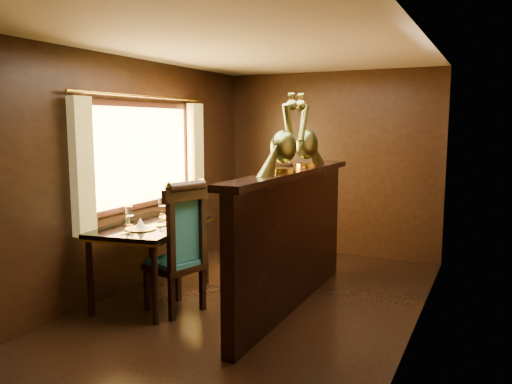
# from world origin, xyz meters

# --- Properties ---
(ground) EXTENTS (5.00, 5.00, 0.00)m
(ground) POSITION_xyz_m (0.00, 0.00, 0.00)
(ground) COLOR black
(ground) RESTS_ON ground
(room_shell) EXTENTS (3.04, 5.04, 2.52)m
(room_shell) POSITION_xyz_m (-0.09, 0.02, 1.58)
(room_shell) COLOR black
(room_shell) RESTS_ON ground
(partition) EXTENTS (0.26, 2.70, 1.36)m
(partition) POSITION_xyz_m (0.32, 0.30, 0.71)
(partition) COLOR black
(partition) RESTS_ON ground
(dining_table) EXTENTS (1.02, 1.46, 0.99)m
(dining_table) POSITION_xyz_m (-1.06, -0.10, 0.72)
(dining_table) COLOR black
(dining_table) RESTS_ON ground
(chair_left) EXTENTS (0.58, 0.59, 1.29)m
(chair_left) POSITION_xyz_m (-0.54, -0.32, 0.67)
(chair_left) COLOR black
(chair_left) RESTS_ON ground
(chair_right) EXTENTS (0.51, 0.56, 1.39)m
(chair_right) POSITION_xyz_m (-0.12, 0.85, 0.72)
(chair_right) COLOR black
(chair_right) RESTS_ON ground
(peacock_left) EXTENTS (0.23, 0.61, 0.72)m
(peacock_left) POSITION_xyz_m (0.33, 0.06, 1.72)
(peacock_left) COLOR #1B5132
(peacock_left) RESTS_ON partition
(peacock_right) EXTENTS (0.23, 0.62, 0.73)m
(peacock_right) POSITION_xyz_m (0.33, 0.66, 1.73)
(peacock_right) COLOR #1B5132
(peacock_right) RESTS_ON partition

